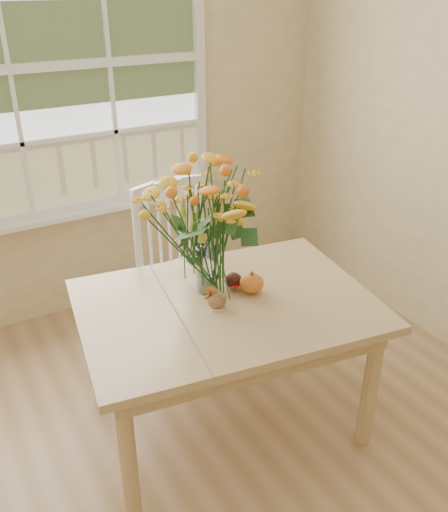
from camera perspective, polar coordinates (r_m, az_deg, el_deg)
wall_back at (r=3.28m, az=-21.22°, el=14.46°), size 4.00×0.02×2.70m
window at (r=3.22m, az=-21.64°, el=17.48°), size 2.42×0.12×1.74m
dining_table at (r=2.47m, az=0.24°, el=-6.61°), size 1.42×1.11×0.69m
windsor_chair at (r=3.07m, az=-4.73°, el=-0.60°), size 0.48×0.46×0.98m
flower_vase at (r=2.36m, az=-1.94°, el=3.20°), size 0.46×0.46×0.54m
pumpkin at (r=2.47m, az=2.93°, el=-2.97°), size 0.11×0.11×0.09m
turkey_figurine at (r=2.35m, az=-0.74°, el=-4.77°), size 0.10×0.09×0.10m
dark_gourd at (r=2.51m, az=1.00°, el=-2.63°), size 0.13×0.11×0.07m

